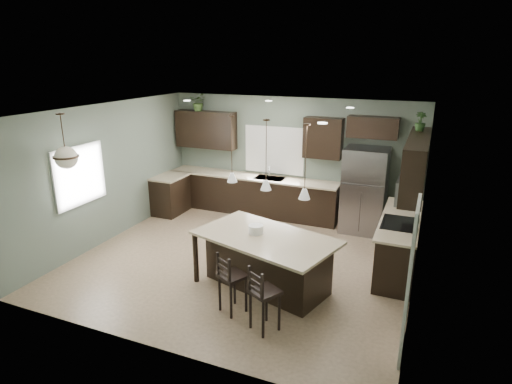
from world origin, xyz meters
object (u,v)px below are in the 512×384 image
at_px(serving_dish, 256,229).
at_px(plant_back_left, 199,102).
at_px(refrigerator, 364,191).
at_px(bar_stool_right, 265,298).
at_px(bar_stool_center, 233,282).
at_px(kitchen_island, 265,262).

height_order(serving_dish, plant_back_left, plant_back_left).
relative_size(refrigerator, plant_back_left, 4.24).
distance_m(bar_stool_right, plant_back_left, 5.97).
bearing_deg(bar_stool_center, refrigerator, 99.41).
xyz_separation_m(refrigerator, bar_stool_center, (-1.26, -3.92, -0.44)).
bearing_deg(plant_back_left, serving_dish, -48.64).
distance_m(refrigerator, bar_stool_center, 4.14).
height_order(kitchen_island, bar_stool_center, bar_stool_center).
height_order(bar_stool_right, plant_back_left, plant_back_left).
xyz_separation_m(kitchen_island, bar_stool_right, (0.41, -1.06, 0.03)).
bearing_deg(serving_dish, bar_stool_center, -90.25).
distance_m(kitchen_island, bar_stool_right, 1.14).
xyz_separation_m(kitchen_island, serving_dish, (-0.19, 0.06, 0.53)).
bearing_deg(kitchen_island, bar_stool_right, -52.62).
xyz_separation_m(bar_stool_center, plant_back_left, (-2.86, 4.13, 2.13)).
relative_size(refrigerator, serving_dish, 7.71).
distance_m(kitchen_island, serving_dish, 0.57).
height_order(refrigerator, bar_stool_right, refrigerator).
bearing_deg(serving_dish, refrigerator, 67.58).
bearing_deg(bar_stool_center, bar_stool_right, 5.91).
relative_size(refrigerator, bar_stool_center, 1.91).
relative_size(bar_stool_center, bar_stool_right, 0.99).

